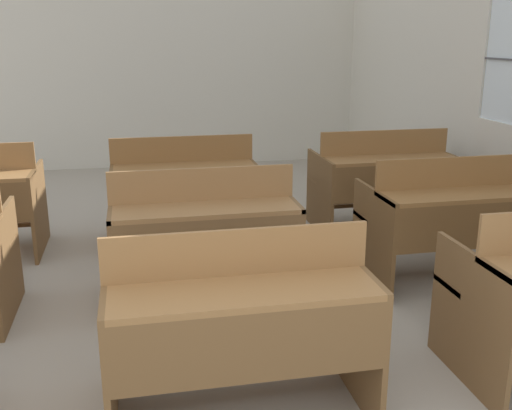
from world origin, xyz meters
The scene contains 7 objects.
wall_back centered at (0.00, 7.47, 1.40)m, with size 5.99×0.06×2.80m.
bench_front_center centered at (0.30, 1.71, 0.48)m, with size 1.21×0.74×0.92m.
bench_second_center centered at (0.29, 2.99, 0.48)m, with size 1.21×0.74×0.92m.
bench_second_right centered at (2.09, 2.99, 0.48)m, with size 1.21×0.74×0.92m.
bench_third_center centered at (0.27, 4.26, 0.48)m, with size 1.21×0.74×0.92m.
bench_third_right centered at (2.09, 4.22, 0.48)m, with size 1.21×0.74×0.92m.
wastepaper_bin centered at (2.62, 4.83, 0.18)m, with size 0.24×0.24×0.35m.
Camera 1 is at (-0.12, -0.76, 1.76)m, focal length 42.00 mm.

